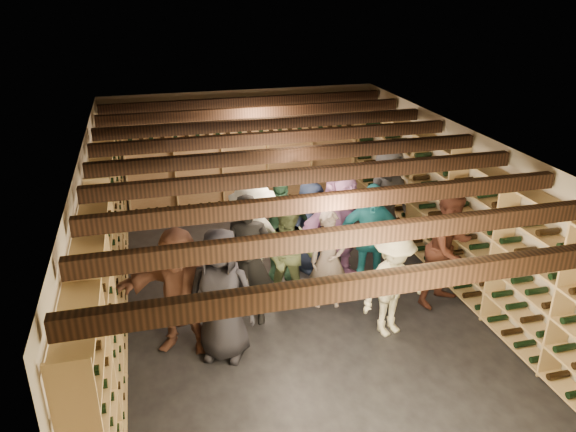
# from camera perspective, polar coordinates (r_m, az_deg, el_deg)

# --- Properties ---
(ground) EXTENTS (8.00, 8.00, 0.00)m
(ground) POSITION_cam_1_polar(r_m,az_deg,el_deg) (8.59, 0.45, -8.28)
(ground) COLOR black
(ground) RESTS_ON ground
(walls) EXTENTS (5.52, 8.02, 2.40)m
(walls) POSITION_cam_1_polar(r_m,az_deg,el_deg) (8.02, 0.47, -0.97)
(walls) COLOR #B2A58B
(walls) RESTS_ON ground
(ceiling) EXTENTS (5.50, 8.00, 0.01)m
(ceiling) POSITION_cam_1_polar(r_m,az_deg,el_deg) (7.61, 0.50, 7.29)
(ceiling) COLOR beige
(ceiling) RESTS_ON walls
(ceiling_joists) EXTENTS (5.40, 7.12, 0.18)m
(ceiling_joists) POSITION_cam_1_polar(r_m,az_deg,el_deg) (7.65, 0.50, 6.28)
(ceiling_joists) COLOR black
(ceiling_joists) RESTS_ON ground
(wine_rack_left) EXTENTS (0.32, 7.50, 2.15)m
(wine_rack_left) POSITION_cam_1_polar(r_m,az_deg,el_deg) (7.88, -17.94, -3.70)
(wine_rack_left) COLOR tan
(wine_rack_left) RESTS_ON ground
(wine_rack_right) EXTENTS (0.32, 7.50, 2.15)m
(wine_rack_right) POSITION_cam_1_polar(r_m,az_deg,el_deg) (9.03, 16.42, 0.04)
(wine_rack_right) COLOR tan
(wine_rack_right) RESTS_ON ground
(wine_rack_back) EXTENTS (4.70, 0.30, 2.15)m
(wine_rack_back) POSITION_cam_1_polar(r_m,az_deg,el_deg) (11.57, -4.48, 6.05)
(wine_rack_back) COLOR tan
(wine_rack_back) RESTS_ON ground
(crate_stack_left) EXTENTS (0.59, 0.51, 0.68)m
(crate_stack_left) POSITION_cam_1_polar(r_m,az_deg,el_deg) (9.67, 2.00, -2.16)
(crate_stack_left) COLOR tan
(crate_stack_left) RESTS_ON ground
(crate_stack_right) EXTENTS (0.57, 0.44, 0.51)m
(crate_stack_right) POSITION_cam_1_polar(r_m,az_deg,el_deg) (10.43, 1.23, -0.68)
(crate_stack_right) COLOR tan
(crate_stack_right) RESTS_ON ground
(crate_loose) EXTENTS (0.58, 0.48, 0.17)m
(crate_loose) POSITION_cam_1_polar(r_m,az_deg,el_deg) (9.93, 0.45, -3.08)
(crate_loose) COLOR tan
(crate_loose) RESTS_ON ground
(person_0) EXTENTS (1.00, 0.84, 1.76)m
(person_0) POSITION_cam_1_polar(r_m,az_deg,el_deg) (7.01, -6.76, -7.99)
(person_0) COLOR black
(person_0) RESTS_ON ground
(person_1) EXTENTS (0.78, 0.63, 1.86)m
(person_1) POSITION_cam_1_polar(r_m,az_deg,el_deg) (7.64, -4.01, -4.62)
(person_1) COLOR black
(person_1) RESTS_ON ground
(person_2) EXTENTS (0.93, 0.83, 1.57)m
(person_2) POSITION_cam_1_polar(r_m,az_deg,el_deg) (8.05, 0.24, -4.16)
(person_2) COLOR #4E5B37
(person_2) RESTS_ON ground
(person_3) EXTENTS (1.08, 0.80, 1.49)m
(person_3) POSITION_cam_1_polar(r_m,az_deg,el_deg) (7.57, 10.59, -6.85)
(person_3) COLOR beige
(person_3) RESTS_ON ground
(person_4) EXTENTS (1.11, 0.79, 1.74)m
(person_4) POSITION_cam_1_polar(r_m,az_deg,el_deg) (8.48, 8.30, -2.26)
(person_4) COLOR #1B7082
(person_4) RESTS_ON ground
(person_5) EXTENTS (1.65, 1.06, 1.70)m
(person_5) POSITION_cam_1_polar(r_m,az_deg,el_deg) (7.24, -10.94, -7.43)
(person_5) COLOR brown
(person_5) RESTS_ON ground
(person_6) EXTENTS (0.87, 0.75, 1.51)m
(person_6) POSITION_cam_1_polar(r_m,az_deg,el_deg) (9.07, 2.29, -1.07)
(person_6) COLOR #1A2440
(person_6) RESTS_ON ground
(person_7) EXTENTS (0.60, 0.44, 1.50)m
(person_7) POSITION_cam_1_polar(r_m,az_deg,el_deg) (8.07, 4.15, -4.43)
(person_7) COLOR gray
(person_7) RESTS_ON ground
(person_8) EXTENTS (1.05, 0.95, 1.76)m
(person_8) POSITION_cam_1_polar(r_m,az_deg,el_deg) (8.40, 16.08, -3.21)
(person_8) COLOR #442117
(person_8) RESTS_ON ground
(person_9) EXTENTS (1.38, 1.06, 1.88)m
(person_9) POSITION_cam_1_polar(r_m,az_deg,el_deg) (8.12, -3.53, -2.74)
(person_9) COLOR beige
(person_9) RESTS_ON ground
(person_10) EXTENTS (1.08, 0.69, 1.72)m
(person_10) POSITION_cam_1_polar(r_m,az_deg,el_deg) (8.81, -0.88, -1.09)
(person_10) COLOR #244933
(person_10) RESTS_ON ground
(person_11) EXTENTS (1.82, 1.11, 1.87)m
(person_11) POSITION_cam_1_polar(r_m,az_deg,el_deg) (8.73, 5.31, -0.87)
(person_11) COLOR #98619C
(person_11) RESTS_ON ground
(person_12) EXTENTS (1.06, 0.91, 1.84)m
(person_12) POSITION_cam_1_polar(r_m,az_deg,el_deg) (9.91, 9.94, 1.80)
(person_12) COLOR #35363A
(person_12) RESTS_ON ground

